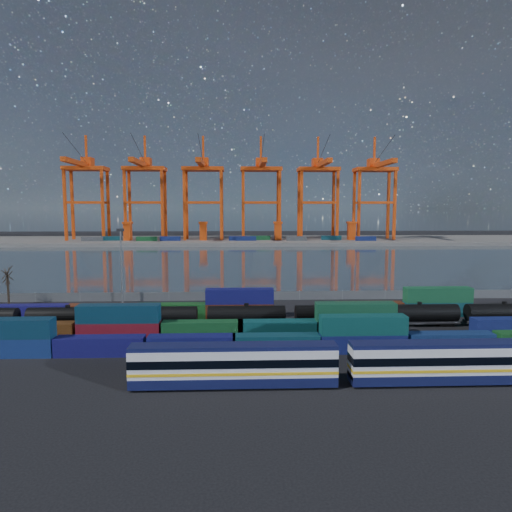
{
  "coord_description": "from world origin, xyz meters",
  "views": [
    {
      "loc": [
        -4.18,
        -75.2,
        20.99
      ],
      "look_at": [
        0.0,
        30.0,
        10.0
      ],
      "focal_mm": 32.0,
      "sensor_mm": 36.0,
      "label": 1
    }
  ],
  "objects_px": {
    "passenger_train": "(451,363)",
    "tanker_string": "(246,316)",
    "gantry_cranes": "(232,178)",
    "bare_tree": "(8,286)"
  },
  "relations": [
    {
      "from": "passenger_train",
      "to": "tanker_string",
      "type": "xyz_separation_m",
      "value": [
        -24.0,
        26.8,
        -0.41
      ]
    },
    {
      "from": "passenger_train",
      "to": "tanker_string",
      "type": "distance_m",
      "value": 35.98
    },
    {
      "from": "passenger_train",
      "to": "gantry_cranes",
      "type": "relative_size",
      "value": 0.38
    },
    {
      "from": "passenger_train",
      "to": "gantry_cranes",
      "type": "height_order",
      "value": "gantry_cranes"
    },
    {
      "from": "passenger_train",
      "to": "gantry_cranes",
      "type": "distance_m",
      "value": 231.24
    },
    {
      "from": "passenger_train",
      "to": "tanker_string",
      "type": "height_order",
      "value": "passenger_train"
    },
    {
      "from": "passenger_train",
      "to": "gantry_cranes",
      "type": "bearing_deg",
      "value": 97.24
    },
    {
      "from": "passenger_train",
      "to": "tanker_string",
      "type": "bearing_deg",
      "value": 131.84
    },
    {
      "from": "passenger_train",
      "to": "bare_tree",
      "type": "xyz_separation_m",
      "value": [
        -75.4,
        47.67,
        1.76
      ]
    },
    {
      "from": "passenger_train",
      "to": "bare_tree",
      "type": "height_order",
      "value": "bare_tree"
    }
  ]
}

